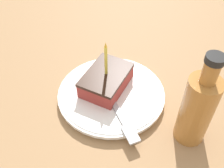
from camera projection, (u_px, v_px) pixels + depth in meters
ground_plane at (102, 99)px, 0.64m from camera, size 2.40×2.40×0.04m
plate at (112, 93)px, 0.62m from camera, size 0.25×0.25×0.02m
cake_slice at (106, 80)px, 0.60m from camera, size 0.09×0.12×0.13m
fork at (119, 113)px, 0.56m from camera, size 0.15×0.13×0.00m
bottle at (197, 108)px, 0.49m from camera, size 0.06×0.06×0.21m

